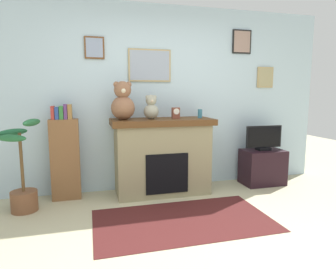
{
  "coord_description": "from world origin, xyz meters",
  "views": [
    {
      "loc": [
        -0.95,
        -2.2,
        1.39
      ],
      "look_at": [
        0.09,
        1.66,
        0.81
      ],
      "focal_mm": 31.51,
      "sensor_mm": 36.0,
      "label": 1
    }
  ],
  "objects_px": {
    "tv_stand": "(262,167)",
    "mantel_clock": "(176,113)",
    "fireplace": "(162,156)",
    "potted_plant": "(23,181)",
    "bookshelf": "(65,156)",
    "teddy_bear_tan": "(151,108)",
    "candle_jar": "(200,114)",
    "teddy_bear_cream": "(123,103)",
    "television": "(264,138)"
  },
  "relations": [
    {
      "from": "mantel_clock",
      "to": "teddy_bear_cream",
      "type": "relative_size",
      "value": 0.3
    },
    {
      "from": "fireplace",
      "to": "television",
      "type": "bearing_deg",
      "value": -0.78
    },
    {
      "from": "tv_stand",
      "to": "teddy_bear_tan",
      "type": "height_order",
      "value": "teddy_bear_tan"
    },
    {
      "from": "candle_jar",
      "to": "fireplace",
      "type": "bearing_deg",
      "value": 178.13
    },
    {
      "from": "bookshelf",
      "to": "television",
      "type": "relative_size",
      "value": 2.14
    },
    {
      "from": "bookshelf",
      "to": "mantel_clock",
      "type": "relative_size",
      "value": 8.28
    },
    {
      "from": "fireplace",
      "to": "teddy_bear_cream",
      "type": "distance_m",
      "value": 0.9
    },
    {
      "from": "potted_plant",
      "to": "mantel_clock",
      "type": "bearing_deg",
      "value": 6.05
    },
    {
      "from": "teddy_bear_tan",
      "to": "potted_plant",
      "type": "bearing_deg",
      "value": -172.62
    },
    {
      "from": "tv_stand",
      "to": "teddy_bear_cream",
      "type": "distance_m",
      "value": 2.32
    },
    {
      "from": "television",
      "to": "teddy_bear_tan",
      "type": "bearing_deg",
      "value": 179.89
    },
    {
      "from": "tv_stand",
      "to": "mantel_clock",
      "type": "height_order",
      "value": "mantel_clock"
    },
    {
      "from": "tv_stand",
      "to": "bookshelf",
      "type": "bearing_deg",
      "value": 177.98
    },
    {
      "from": "potted_plant",
      "to": "teddy_bear_cream",
      "type": "bearing_deg",
      "value": 9.61
    },
    {
      "from": "mantel_clock",
      "to": "teddy_bear_tan",
      "type": "height_order",
      "value": "teddy_bear_tan"
    },
    {
      "from": "bookshelf",
      "to": "teddy_bear_cream",
      "type": "distance_m",
      "value": 1.02
    },
    {
      "from": "fireplace",
      "to": "tv_stand",
      "type": "height_order",
      "value": "fireplace"
    },
    {
      "from": "fireplace",
      "to": "television",
      "type": "distance_m",
      "value": 1.58
    },
    {
      "from": "candle_jar",
      "to": "teddy_bear_cream",
      "type": "xyz_separation_m",
      "value": [
        -1.07,
        -0.0,
        0.16
      ]
    },
    {
      "from": "teddy_bear_tan",
      "to": "tv_stand",
      "type": "bearing_deg",
      "value": -0.06
    },
    {
      "from": "candle_jar",
      "to": "teddy_bear_tan",
      "type": "distance_m",
      "value": 0.7
    },
    {
      "from": "candle_jar",
      "to": "mantel_clock",
      "type": "relative_size",
      "value": 0.81
    },
    {
      "from": "tv_stand",
      "to": "television",
      "type": "relative_size",
      "value": 1.07
    },
    {
      "from": "tv_stand",
      "to": "teddy_bear_cream",
      "type": "relative_size",
      "value": 1.24
    },
    {
      "from": "potted_plant",
      "to": "mantel_clock",
      "type": "distance_m",
      "value": 2.06
    },
    {
      "from": "bookshelf",
      "to": "teddy_bear_cream",
      "type": "height_order",
      "value": "teddy_bear_cream"
    },
    {
      "from": "bookshelf",
      "to": "potted_plant",
      "type": "height_order",
      "value": "bookshelf"
    },
    {
      "from": "potted_plant",
      "to": "teddy_bear_tan",
      "type": "relative_size",
      "value": 3.37
    },
    {
      "from": "mantel_clock",
      "to": "fireplace",
      "type": "bearing_deg",
      "value": 174.25
    },
    {
      "from": "fireplace",
      "to": "candle_jar",
      "type": "relative_size",
      "value": 11.36
    },
    {
      "from": "teddy_bear_cream",
      "to": "bookshelf",
      "type": "bearing_deg",
      "value": 172.49
    },
    {
      "from": "bookshelf",
      "to": "teddy_bear_tan",
      "type": "height_order",
      "value": "teddy_bear_tan"
    },
    {
      "from": "television",
      "to": "mantel_clock",
      "type": "relative_size",
      "value": 3.86
    },
    {
      "from": "television",
      "to": "bookshelf",
      "type": "bearing_deg",
      "value": 177.96
    },
    {
      "from": "teddy_bear_cream",
      "to": "teddy_bear_tan",
      "type": "xyz_separation_m",
      "value": [
        0.37,
        0.0,
        -0.08
      ]
    },
    {
      "from": "television",
      "to": "mantel_clock",
      "type": "xyz_separation_m",
      "value": [
        -1.38,
        0.0,
        0.41
      ]
    },
    {
      "from": "television",
      "to": "candle_jar",
      "type": "distance_m",
      "value": 1.1
    },
    {
      "from": "potted_plant",
      "to": "mantel_clock",
      "type": "relative_size",
      "value": 7.28
    },
    {
      "from": "television",
      "to": "teddy_bear_cream",
      "type": "bearing_deg",
      "value": 179.92
    },
    {
      "from": "mantel_clock",
      "to": "teddy_bear_tan",
      "type": "bearing_deg",
      "value": 179.84
    },
    {
      "from": "potted_plant",
      "to": "teddy_bear_tan",
      "type": "bearing_deg",
      "value": 7.38
    },
    {
      "from": "mantel_clock",
      "to": "bookshelf",
      "type": "bearing_deg",
      "value": 176.11
    },
    {
      "from": "bookshelf",
      "to": "television",
      "type": "distance_m",
      "value": 2.85
    },
    {
      "from": "potted_plant",
      "to": "candle_jar",
      "type": "height_order",
      "value": "candle_jar"
    },
    {
      "from": "fireplace",
      "to": "potted_plant",
      "type": "height_order",
      "value": "potted_plant"
    },
    {
      "from": "television",
      "to": "candle_jar",
      "type": "xyz_separation_m",
      "value": [
        -1.03,
        0.0,
        0.39
      ]
    },
    {
      "from": "teddy_bear_cream",
      "to": "teddy_bear_tan",
      "type": "height_order",
      "value": "teddy_bear_cream"
    },
    {
      "from": "television",
      "to": "teddy_bear_cream",
      "type": "distance_m",
      "value": 2.17
    },
    {
      "from": "bookshelf",
      "to": "tv_stand",
      "type": "relative_size",
      "value": 2.01
    },
    {
      "from": "mantel_clock",
      "to": "teddy_bear_cream",
      "type": "xyz_separation_m",
      "value": [
        -0.71,
        0.0,
        0.15
      ]
    }
  ]
}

